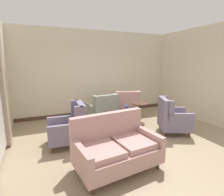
# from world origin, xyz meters

# --- Properties ---
(ground) EXTENTS (8.35, 8.35, 0.00)m
(ground) POSITION_xyz_m (0.00, 0.00, 0.00)
(ground) COLOR #9E896B
(wall_back) EXTENTS (6.13, 0.08, 3.12)m
(wall_back) POSITION_xyz_m (0.00, 2.68, 1.56)
(wall_back) COLOR beige
(wall_back) RESTS_ON ground
(wall_right) EXTENTS (0.08, 3.75, 3.12)m
(wall_right) POSITION_xyz_m (2.98, 0.80, 1.56)
(wall_right) COLOR beige
(wall_right) RESTS_ON ground
(baseboard_back) EXTENTS (5.97, 0.03, 0.12)m
(baseboard_back) POSITION_xyz_m (0.00, 2.62, 0.06)
(baseboard_back) COLOR #4C3323
(baseboard_back) RESTS_ON ground
(coffee_table) EXTENTS (0.80, 0.80, 0.45)m
(coffee_table) POSITION_xyz_m (0.04, 0.37, 0.36)
(coffee_table) COLOR #4C3323
(coffee_table) RESTS_ON ground
(porcelain_vase) EXTENTS (0.20, 0.20, 0.37)m
(porcelain_vase) POSITION_xyz_m (0.05, 0.33, 0.60)
(porcelain_vase) COLOR #384C93
(porcelain_vase) RESTS_ON coffee_table
(settee) EXTENTS (1.62, 1.05, 1.01)m
(settee) POSITION_xyz_m (-0.88, -1.05, 0.41)
(settee) COLOR tan
(settee) RESTS_ON ground
(armchair_beside_settee) EXTENTS (0.93, 0.99, 0.98)m
(armchair_beside_settee) POSITION_xyz_m (-0.22, 1.47, 0.41)
(armchair_beside_settee) COLOR gray
(armchair_beside_settee) RESTS_ON ground
(armchair_far_left) EXTENTS (0.90, 0.83, 1.02)m
(armchair_far_left) POSITION_xyz_m (-1.49, 0.32, 0.43)
(armchair_far_left) COLOR slate
(armchair_far_left) RESTS_ON ground
(armchair_back_corner) EXTENTS (1.06, 1.02, 0.98)m
(armchair_back_corner) POSITION_xyz_m (0.79, 1.69, 0.42)
(armchair_back_corner) COLOR tan
(armchair_back_corner) RESTS_ON ground
(armchair_foreground_right) EXTENTS (1.05, 1.03, 1.00)m
(armchair_foreground_right) POSITION_xyz_m (1.28, -0.10, 0.44)
(armchair_foreground_right) COLOR slate
(armchair_foreground_right) RESTS_ON ground
(side_table) EXTENTS (0.54, 0.54, 0.71)m
(side_table) POSITION_xyz_m (0.79, 0.84, 0.43)
(side_table) COLOR #4C3323
(side_table) RESTS_ON ground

